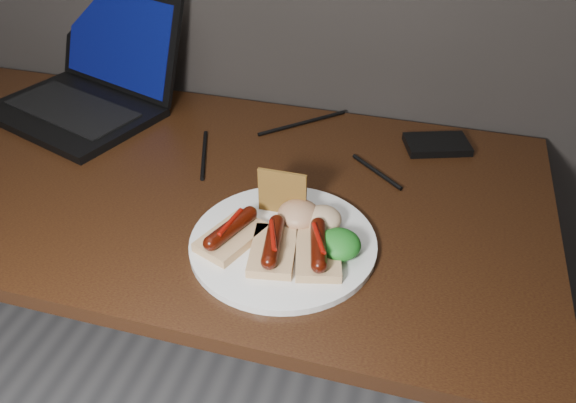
# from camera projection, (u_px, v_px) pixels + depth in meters

# --- Properties ---
(desk) EXTENTS (1.40, 0.70, 0.75)m
(desk) POSITION_uv_depth(u_px,v_px,m) (184.00, 214.00, 1.14)
(desk) COLOR #36200D
(desk) RESTS_ON ground
(laptop) EXTENTS (0.46, 0.44, 0.25)m
(laptop) POSITION_uv_depth(u_px,v_px,m) (90.00, 85.00, 1.30)
(laptop) COLOR black
(laptop) RESTS_ON desk
(hard_drive) EXTENTS (0.15, 0.12, 0.02)m
(hard_drive) POSITION_uv_depth(u_px,v_px,m) (437.00, 144.00, 1.18)
(hard_drive) COLOR black
(hard_drive) RESTS_ON desk
(desk_cables) EXTENTS (0.97, 0.35, 0.01)m
(desk_cables) POSITION_uv_depth(u_px,v_px,m) (205.00, 135.00, 1.22)
(desk_cables) COLOR black
(desk_cables) RESTS_ON desk
(plate) EXTENTS (0.34, 0.34, 0.01)m
(plate) POSITION_uv_depth(u_px,v_px,m) (283.00, 243.00, 0.93)
(plate) COLOR white
(plate) RESTS_ON desk
(bread_sausage_left) EXTENTS (0.11, 0.13, 0.04)m
(bread_sausage_left) POSITION_uv_depth(u_px,v_px,m) (231.00, 233.00, 0.91)
(bread_sausage_left) COLOR #DFBC83
(bread_sausage_left) RESTS_ON plate
(bread_sausage_center) EXTENTS (0.09, 0.12, 0.04)m
(bread_sausage_center) POSITION_uv_depth(u_px,v_px,m) (273.00, 247.00, 0.89)
(bread_sausage_center) COLOR #DFBC83
(bread_sausage_center) RESTS_ON plate
(bread_sausage_right) EXTENTS (0.10, 0.13, 0.04)m
(bread_sausage_right) POSITION_uv_depth(u_px,v_px,m) (318.00, 250.00, 0.88)
(bread_sausage_right) COLOR #DFBC83
(bread_sausage_right) RESTS_ON plate
(crispbread) EXTENTS (0.09, 0.01, 0.08)m
(crispbread) POSITION_uv_depth(u_px,v_px,m) (282.00, 193.00, 0.96)
(crispbread) COLOR olive
(crispbread) RESTS_ON plate
(salad_greens) EXTENTS (0.07, 0.07, 0.04)m
(salad_greens) POSITION_uv_depth(u_px,v_px,m) (339.00, 244.00, 0.89)
(salad_greens) COLOR #115517
(salad_greens) RESTS_ON plate
(salsa_mound) EXTENTS (0.07, 0.07, 0.04)m
(salsa_mound) POSITION_uv_depth(u_px,v_px,m) (299.00, 214.00, 0.95)
(salsa_mound) COLOR maroon
(salsa_mound) RESTS_ON plate
(coleslaw_mound) EXTENTS (0.06, 0.06, 0.04)m
(coleslaw_mound) POSITION_uv_depth(u_px,v_px,m) (323.00, 219.00, 0.94)
(coleslaw_mound) COLOR beige
(coleslaw_mound) RESTS_ON plate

